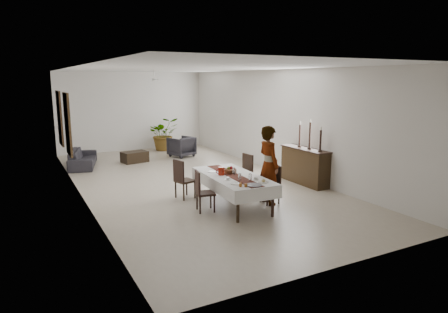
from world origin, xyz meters
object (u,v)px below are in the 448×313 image
sideboard_body (305,166)px  sofa (83,158)px  red_pitcher (221,171)px  dining_table_top (233,177)px  woman (269,165)px

sideboard_body → sofa: bearing=134.6°
sideboard_body → sofa: (-5.18, 5.25, -0.20)m
sofa → red_pitcher: bearing=-145.2°
dining_table_top → red_pitcher: 0.30m
woman → sofa: (-3.24, 6.31, -0.64)m
sideboard_body → dining_table_top: bearing=-163.8°
red_pitcher → sideboard_body: (2.99, 0.65, -0.32)m
sofa → sideboard_body: bearing=-121.0°
dining_table_top → sofa: dining_table_top is taller
sideboard_body → sofa: sideboard_body is taller
sideboard_body → woman: bearing=-151.6°
red_pitcher → dining_table_top: bearing=-34.0°
red_pitcher → woman: bearing=-21.4°
dining_table_top → sideboard_body: sideboard_body is taller
dining_table_top → red_pitcher: bearing=149.0°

